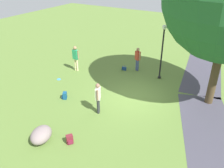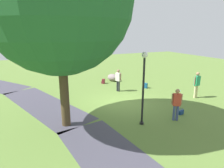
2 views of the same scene
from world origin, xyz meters
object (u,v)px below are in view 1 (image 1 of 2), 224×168
(passerby_on_path, at_px, (98,96))
(frisbee_on_grass, at_px, (59,79))
(lawn_boulder, at_px, (41,135))
(spare_backpack_on_lawn, at_px, (65,96))
(backpack_by_boulder, at_px, (70,139))
(man_near_boulder, at_px, (76,57))
(lamp_post, at_px, (162,47))
(handbag_on_grass, at_px, (124,68))
(woman_with_handbag, at_px, (138,58))

(passerby_on_path, height_order, frisbee_on_grass, passerby_on_path)
(lawn_boulder, distance_m, spare_backpack_on_lawn, 3.47)
(lawn_boulder, distance_m, backpack_by_boulder, 1.25)
(man_near_boulder, distance_m, backpack_by_boulder, 7.48)
(lamp_post, distance_m, handbag_on_grass, 3.29)
(woman_with_handbag, xyz_separation_m, passerby_on_path, (5.66, 0.47, -0.00))
(spare_backpack_on_lawn, bearing_deg, man_near_boulder, -151.94)
(woman_with_handbag, height_order, frisbee_on_grass, woman_with_handbag)
(lamp_post, distance_m, frisbee_on_grass, 6.96)
(lawn_boulder, bearing_deg, lamp_post, 164.75)
(spare_backpack_on_lawn, bearing_deg, passerby_on_path, 86.30)
(lawn_boulder, height_order, man_near_boulder, man_near_boulder)
(spare_backpack_on_lawn, bearing_deg, frisbee_on_grass, -130.39)
(woman_with_handbag, bearing_deg, lawn_boulder, -3.21)
(passerby_on_path, xyz_separation_m, spare_backpack_on_lawn, (-0.15, -2.36, -0.77))
(handbag_on_grass, bearing_deg, man_near_boulder, -59.03)
(man_near_boulder, xyz_separation_m, handbag_on_grass, (-1.73, 2.89, -0.90))
(lawn_boulder, bearing_deg, man_near_boulder, -153.85)
(woman_with_handbag, height_order, spare_backpack_on_lawn, woman_with_handbag)
(handbag_on_grass, distance_m, backpack_by_boulder, 7.89)
(frisbee_on_grass, bearing_deg, man_near_boulder, 175.90)
(woman_with_handbag, relative_size, backpack_by_boulder, 4.17)
(handbag_on_grass, bearing_deg, lawn_boulder, 2.16)
(lawn_boulder, height_order, backpack_by_boulder, lawn_boulder)
(handbag_on_grass, bearing_deg, woman_with_handbag, 117.88)
(lamp_post, distance_m, woman_with_handbag, 2.18)
(lawn_boulder, xyz_separation_m, spare_backpack_on_lawn, (-3.16, -1.41, -0.12))
(lamp_post, height_order, lawn_boulder, lamp_post)
(handbag_on_grass, bearing_deg, passerby_on_path, 13.55)
(handbag_on_grass, relative_size, spare_backpack_on_lawn, 0.85)
(lamp_post, xyz_separation_m, man_near_boulder, (1.81, -5.47, -1.13))
(handbag_on_grass, height_order, spare_backpack_on_lawn, spare_backpack_on_lawn)
(lamp_post, distance_m, backpack_by_boulder, 8.16)
(handbag_on_grass, bearing_deg, backpack_by_boulder, 10.63)
(man_near_boulder, height_order, passerby_on_path, man_near_boulder)
(lawn_boulder, relative_size, backpack_by_boulder, 3.31)
(passerby_on_path, bearing_deg, handbag_on_grass, -166.45)
(lawn_boulder, distance_m, woman_with_handbag, 8.71)
(woman_with_handbag, distance_m, spare_backpack_on_lawn, 5.88)
(woman_with_handbag, xyz_separation_m, backpack_by_boulder, (8.18, 0.66, -0.77))
(woman_with_handbag, relative_size, spare_backpack_on_lawn, 4.17)
(woman_with_handbag, distance_m, man_near_boulder, 4.27)
(lamp_post, distance_m, passerby_on_path, 5.61)
(handbag_on_grass, distance_m, frisbee_on_grass, 4.59)
(woman_with_handbag, bearing_deg, handbag_on_grass, -62.12)
(lawn_boulder, bearing_deg, woman_with_handbag, 176.79)
(man_near_boulder, bearing_deg, lamp_post, 108.31)
(passerby_on_path, xyz_separation_m, frisbee_on_grass, (-1.78, -4.27, -0.95))
(lamp_post, distance_m, man_near_boulder, 5.87)
(man_near_boulder, xyz_separation_m, passerby_on_path, (3.51, 4.15, -0.08))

